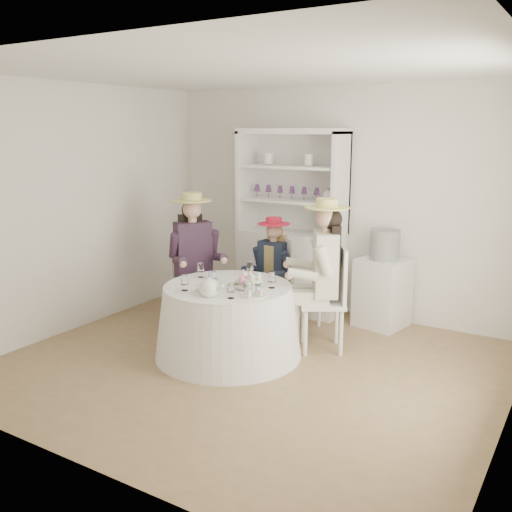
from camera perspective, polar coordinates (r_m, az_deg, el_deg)
The scene contains 22 objects.
ground at distance 5.54m, azimuth -0.55°, elevation -10.85°, with size 4.50×4.50×0.00m, color brown.
ceiling at distance 5.11m, azimuth -0.62°, elevation 18.14°, with size 4.50×4.50×0.00m, color white.
wall_back at distance 6.92m, azimuth 8.30°, elevation 5.34°, with size 4.50×4.50×0.00m, color silver.
wall_front at distance 3.66m, azimuth -17.49°, elevation -1.48°, with size 4.50×4.50×0.00m, color silver.
wall_left at distance 6.62m, azimuth -17.36°, elevation 4.58°, with size 4.50×4.50×0.00m, color silver.
tea_table at distance 5.66m, azimuth -2.80°, elevation -6.49°, with size 1.45×1.45×0.72m.
hutch at distance 7.02m, azimuth 3.62°, elevation 0.89°, with size 1.47×0.90×2.22m.
side_table at distance 6.64m, azimuth 12.51°, elevation -3.59°, with size 0.50×0.50×0.78m, color silver.
hatbox at distance 6.51m, azimuth 12.74°, elevation 1.12°, with size 0.33×0.33×0.33m, color black.
guest_left at distance 6.38m, azimuth -6.24°, elevation 0.34°, with size 0.66×0.62×1.53m.
guest_mid at distance 6.36m, azimuth 1.67°, elevation -1.01°, with size 0.46×0.48×1.26m.
guest_right at distance 5.70m, azimuth 6.68°, elevation -1.03°, with size 0.66×0.61×1.55m.
spare_chair at distance 6.49m, azimuth 3.77°, elevation -2.19°, with size 0.59×0.59×1.03m.
teacup_a at distance 5.77m, azimuth -4.38°, elevation -2.03°, with size 0.09×0.09×0.07m, color white.
teacup_b at distance 5.73m, azimuth -0.50°, elevation -2.15°, with size 0.06×0.06×0.06m, color white.
teacup_c at distance 5.55m, azimuth 0.11°, elevation -2.61°, with size 0.08×0.08×0.07m, color white.
flower_bowl at distance 5.41m, azimuth -1.25°, elevation -3.11°, with size 0.20×0.20×0.05m, color white.
flower_arrangement at distance 5.41m, azimuth -0.80°, elevation -2.36°, with size 0.19×0.19×0.07m.
table_teapot at distance 5.18m, azimuth -4.71°, elevation -3.21°, with size 0.25×0.18×0.19m.
sandwich_plate at distance 5.31m, azimuth -5.11°, elevation -3.56°, with size 0.26×0.26×0.06m.
cupcake_stand at distance 5.17m, azimuth -0.26°, elevation -3.23°, with size 0.23×0.23×0.21m.
stemware_set at distance 5.53m, azimuth -2.85°, elevation -2.22°, with size 0.91×0.87×0.15m.
Camera 1 is at (2.71, -4.31, 2.20)m, focal length 40.00 mm.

